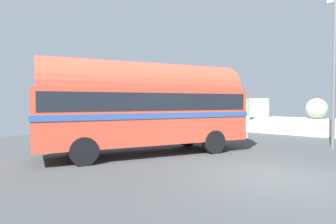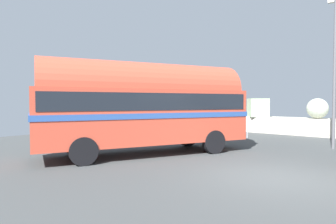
# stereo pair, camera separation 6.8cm
# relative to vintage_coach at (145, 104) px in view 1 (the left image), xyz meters

# --- Properties ---
(ground) EXTENTS (32.00, 26.00, 0.02)m
(ground) POSITION_rel_vintage_coach_xyz_m (5.33, -0.24, -2.04)
(ground) COLOR #3C4040
(vintage_coach) EXTENTS (5.67, 8.81, 3.70)m
(vintage_coach) POSITION_rel_vintage_coach_xyz_m (0.00, 0.00, 0.00)
(vintage_coach) COLOR black
(vintage_coach) RESTS_ON ground
(lamp_post) EXTENTS (0.57, 1.08, 7.04)m
(lamp_post) POSITION_rel_vintage_coach_xyz_m (5.51, 6.55, 1.88)
(lamp_post) COLOR #5B5B60
(lamp_post) RESTS_ON ground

